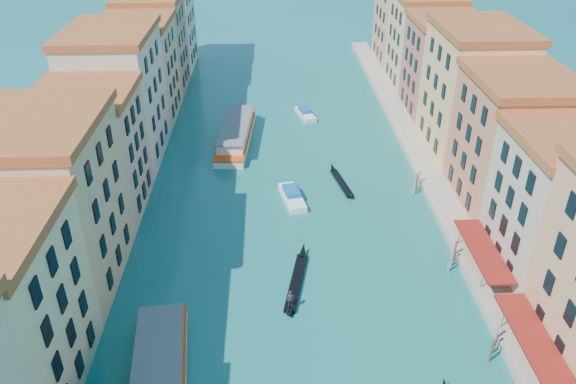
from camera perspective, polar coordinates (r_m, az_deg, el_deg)
name	(u,v)px	position (r m, az deg, el deg)	size (l,w,h in m)	color
left_bank_palazzos	(109,117)	(87.22, -17.77, 7.30)	(12.80, 128.40, 21.00)	#CBBC8D
right_bank_palazzos	(484,110)	(90.28, 19.29, 7.84)	(12.80, 128.40, 21.00)	#A54A3E
quay	(424,166)	(91.49, 13.64, 2.62)	(4.00, 140.00, 1.00)	gray
restaurant_awnings	(542,354)	(58.26, 24.40, -14.72)	(3.20, 44.55, 3.12)	maroon
mooring_poles_right	(484,323)	(61.94, 19.30, -12.49)	(1.44, 54.24, 3.20)	#59321E
vaporetto_near	(159,383)	(54.49, -13.01, -18.41)	(6.88, 21.09, 3.08)	silver
vaporetto_far	(236,133)	(98.29, -5.30, 5.97)	(6.51, 21.69, 3.18)	silver
gondola_fore	(296,281)	(65.09, 0.84, -9.00)	(3.64, 13.26, 2.66)	black
gondola_far	(341,182)	(85.08, 5.41, 1.05)	(2.97, 10.86, 1.55)	black
motorboat_mid	(292,196)	(80.43, 0.41, -0.41)	(3.92, 7.98, 1.59)	white
motorboat_far	(305,113)	(108.56, 1.76, 8.01)	(3.84, 7.28, 1.44)	silver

